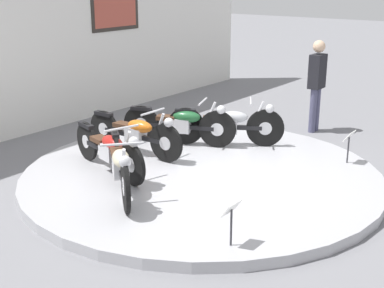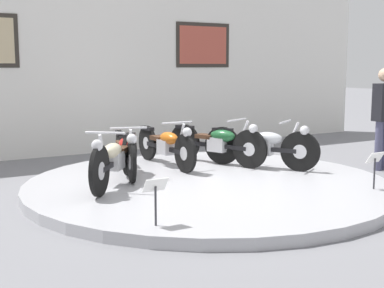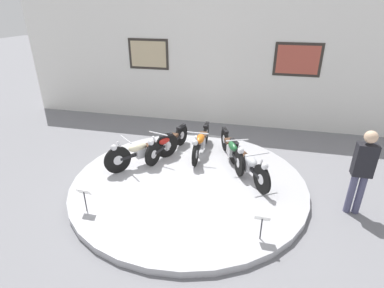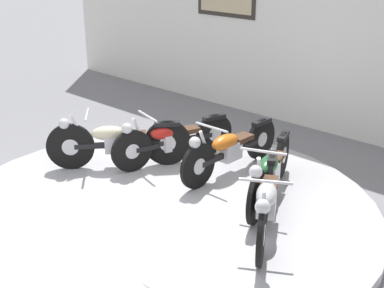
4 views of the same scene
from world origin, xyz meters
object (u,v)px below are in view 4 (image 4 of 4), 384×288
(motorcycle_cream, at_px, (116,141))
(motorcycle_green, at_px, (270,170))
(motorcycle_orange, at_px, (230,148))
(motorcycle_red, at_px, (172,138))
(motorcycle_silver, at_px, (267,200))

(motorcycle_cream, relative_size, motorcycle_green, 0.84)
(motorcycle_cream, height_order, motorcycle_green, motorcycle_cream)
(motorcycle_orange, relative_size, motorcycle_green, 1.05)
(motorcycle_red, distance_m, motorcycle_green, 1.70)
(motorcycle_cream, bearing_deg, motorcycle_red, 55.79)
(motorcycle_green, bearing_deg, motorcycle_silver, -56.60)
(motorcycle_cream, relative_size, motorcycle_red, 0.83)
(motorcycle_green, distance_m, motorcycle_silver, 0.79)
(motorcycle_red, distance_m, motorcycle_silver, 2.24)
(motorcycle_cream, distance_m, motorcycle_silver, 2.58)
(motorcycle_red, xyz_separation_m, motorcycle_green, (1.70, 0.00, 0.01))
(motorcycle_red, xyz_separation_m, motorcycle_silver, (2.14, -0.66, 0.01))
(motorcycle_red, bearing_deg, motorcycle_orange, 17.24)
(motorcycle_orange, distance_m, motorcycle_silver, 1.58)
(motorcycle_green, xyz_separation_m, motorcycle_silver, (0.44, -0.66, 0.00))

